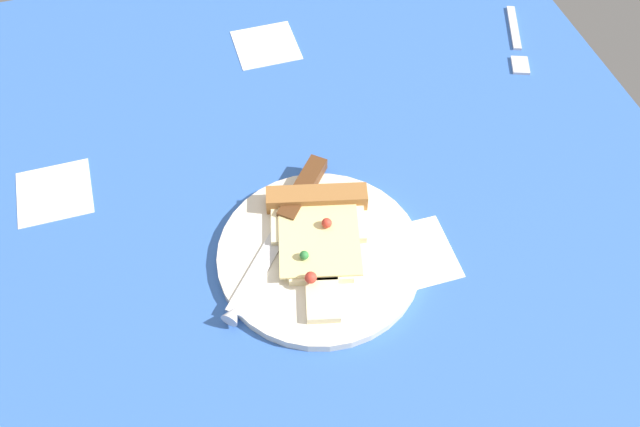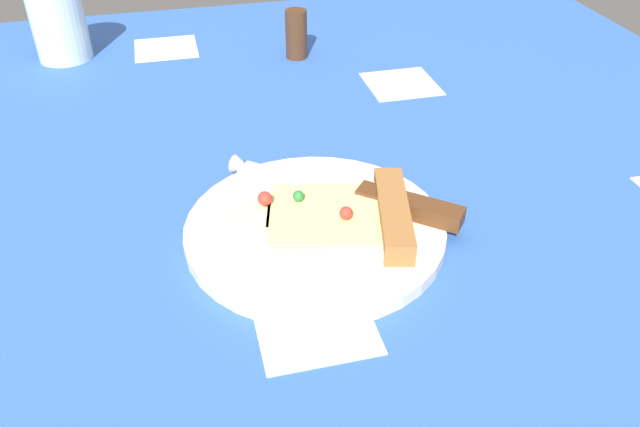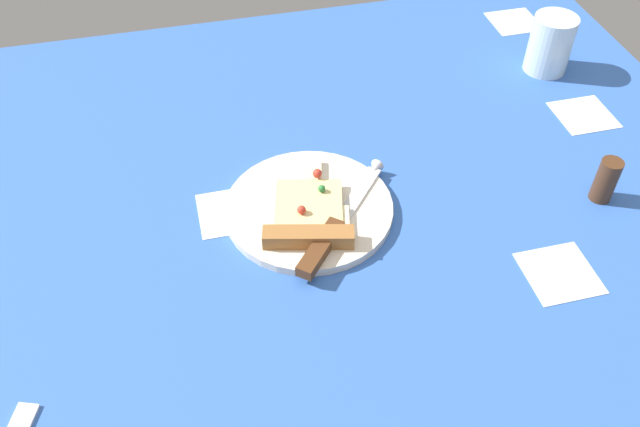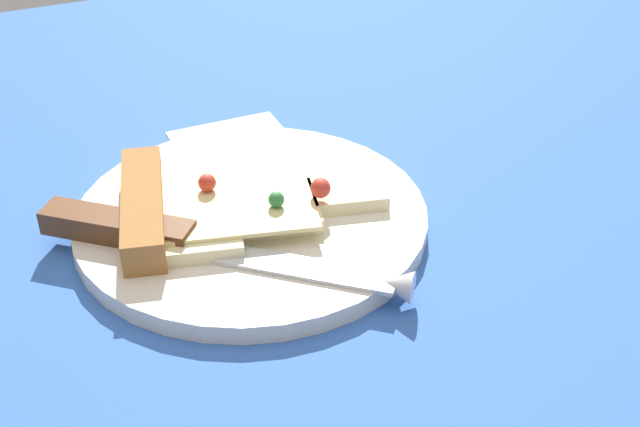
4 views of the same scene
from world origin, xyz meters
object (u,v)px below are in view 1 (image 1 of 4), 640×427
object	(u,v)px
plate	(320,255)
fork	(517,42)
knife	(287,219)
pizza_slice	(318,230)

from	to	relation	value
plate	fork	distance (cm)	47.89
plate	knife	size ratio (longest dim) A/B	1.20
pizza_slice	knife	distance (cm)	4.15
pizza_slice	knife	size ratio (longest dim) A/B	0.95
pizza_slice	knife	bearing A→B (deg)	-28.53
plate	knife	xyz separation A→B (cm)	(-2.48, 5.28, 1.24)
fork	knife	bearing A→B (deg)	48.79
knife	fork	xyz separation A→B (cm)	(41.31, 22.76, -1.47)
pizza_slice	fork	world-z (taller)	pizza_slice
plate	fork	world-z (taller)	plate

